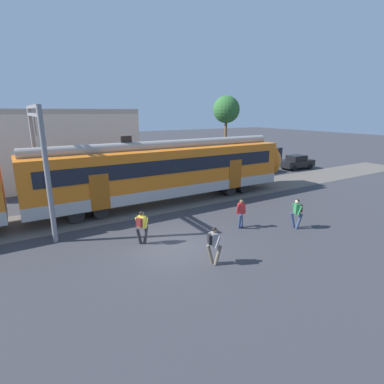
# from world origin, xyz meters

# --- Properties ---
(ground_plane) EXTENTS (160.00, 160.00, 0.00)m
(ground_plane) POSITION_xyz_m (0.00, 0.00, 0.00)
(ground_plane) COLOR #38383D
(pedestrian_yellow) EXTENTS (0.71, 0.51, 1.67)m
(pedestrian_yellow) POSITION_xyz_m (-1.13, 1.12, 0.99)
(pedestrian_yellow) COLOR #28282D
(pedestrian_yellow) RESTS_ON ground
(pedestrian_grey) EXTENTS (0.60, 0.62, 1.67)m
(pedestrian_grey) POSITION_xyz_m (0.65, -2.32, 0.99)
(pedestrian_grey) COLOR #6B6051
(pedestrian_grey) RESTS_ON ground
(pedestrian_red) EXTENTS (0.65, 0.56, 1.67)m
(pedestrian_red) POSITION_xyz_m (4.27, 0.22, 0.96)
(pedestrian_red) COLOR navy
(pedestrian_red) RESTS_ON ground
(pedestrian_green) EXTENTS (0.57, 0.66, 1.67)m
(pedestrian_green) POSITION_xyz_m (6.84, -1.39, 0.99)
(pedestrian_green) COLOR navy
(pedestrian_green) RESTS_ON ground
(parked_car_blue) EXTENTS (4.06, 1.88, 1.54)m
(parked_car_blue) POSITION_xyz_m (15.81, 10.87, 0.78)
(parked_car_blue) COLOR #284799
(parked_car_blue) RESTS_ON ground
(parked_car_black) EXTENTS (4.05, 1.85, 1.54)m
(parked_car_black) POSITION_xyz_m (20.98, 10.44, 0.78)
(parked_car_black) COLOR black
(parked_car_black) RESTS_ON ground
(catenary_gantry) EXTENTS (0.24, 6.64, 6.53)m
(catenary_gantry) POSITION_xyz_m (-4.69, 6.76, 4.31)
(catenary_gantry) COLOR gray
(catenary_gantry) RESTS_ON ground
(background_building) EXTENTS (15.07, 5.00, 9.20)m
(background_building) POSITION_xyz_m (-3.52, 16.47, 3.21)
(background_building) COLOR beige
(background_building) RESTS_ON ground
(street_tree_right) EXTENTS (3.19, 3.19, 8.02)m
(street_tree_right) POSITION_xyz_m (16.69, 17.88, 6.37)
(street_tree_right) COLOR brown
(street_tree_right) RESTS_ON ground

